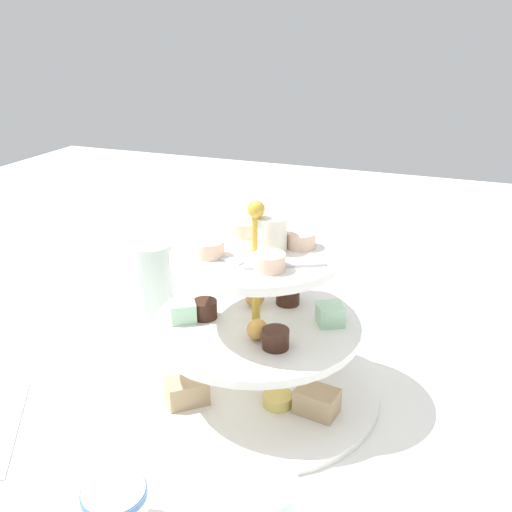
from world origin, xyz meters
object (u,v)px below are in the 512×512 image
butter_knife_left (368,309)px  butter_knife_right (12,427)px  water_glass_tall_right (152,284)px  tiered_serving_stand (256,338)px

butter_knife_left → butter_knife_right: bearing=78.3°
butter_knife_left → butter_knife_right: same height
butter_knife_right → butter_knife_left: bearing=110.6°
water_glass_tall_right → butter_knife_right: size_ratio=0.77×
butter_knife_right → tiered_serving_stand: bearing=92.2°
tiered_serving_stand → water_glass_tall_right: tiered_serving_stand is taller
water_glass_tall_right → butter_knife_left: bearing=28.4°
water_glass_tall_right → butter_knife_left: (0.30, 0.16, -0.06)m
butter_knife_left → butter_knife_right: 0.55m
tiered_serving_stand → butter_knife_left: 0.30m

